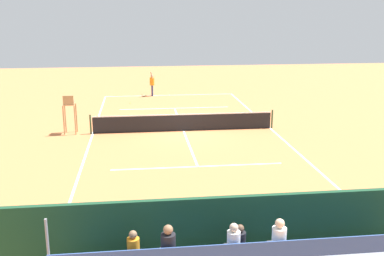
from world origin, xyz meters
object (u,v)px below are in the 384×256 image
tennis_ball_near (130,103)px  tennis_racket (144,96)px  tennis_net (183,122)px  equipment_bag (277,245)px  umpire_chair (69,110)px  tennis_player (152,83)px  courtside_bench (336,228)px

tennis_ball_near → tennis_racket: bearing=-110.2°
tennis_net → equipment_bag: size_ratio=11.44×
umpire_chair → tennis_racket: 11.67m
umpire_chair → tennis_player: bearing=-114.4°
tennis_ball_near → tennis_net: bearing=110.6°
courtside_bench → tennis_racket: bearing=-78.3°
tennis_player → tennis_racket: size_ratio=3.43×
tennis_player → courtside_bench: bearing=100.3°
courtside_bench → equipment_bag: (1.75, 0.13, -0.38)m
tennis_ball_near → courtside_bench: bearing=105.9°
tennis_net → equipment_bag: bearing=95.5°
equipment_bag → tennis_racket: (3.26, -24.39, -0.16)m
tennis_player → equipment_bag: bearing=96.2°
tennis_ball_near → umpire_chair: bearing=68.2°
umpire_chair → tennis_racket: umpire_chair is taller
umpire_chair → tennis_ball_near: umpire_chair is taller
umpire_chair → tennis_player: 11.76m
tennis_ball_near → equipment_bag: bearing=101.4°
equipment_bag → courtside_bench: bearing=-175.8°
tennis_net → tennis_ball_near: (3.05, -8.09, -0.47)m
courtside_bench → tennis_ball_near: 22.21m
equipment_bag → tennis_ball_near: (4.33, -21.49, -0.15)m
tennis_net → courtside_bench: 13.61m
courtside_bench → tennis_ball_near: bearing=-74.1°
tennis_net → courtside_bench: (-3.04, 13.27, 0.06)m
umpire_chair → tennis_ball_near: size_ratio=32.42×
tennis_player → tennis_ball_near: size_ratio=29.18×
tennis_ball_near → tennis_player: bearing=-121.2°
equipment_bag → tennis_player: (2.63, -24.29, 0.84)m
tennis_net → umpire_chair: size_ratio=4.81×
courtside_bench → equipment_bag: 1.80m
equipment_bag → tennis_racket: equipment_bag is taller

